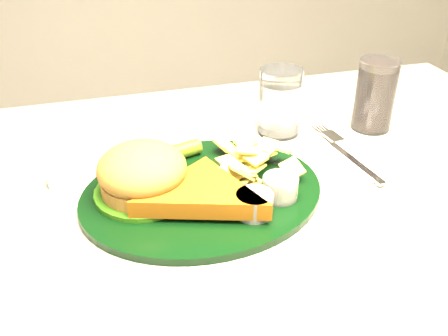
% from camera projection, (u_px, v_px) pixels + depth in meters
% --- Properties ---
extents(dinner_plate, '(0.38, 0.33, 0.08)m').
position_uv_depth(dinner_plate, '(202.00, 172.00, 0.70)').
color(dinner_plate, black).
rests_on(dinner_plate, table).
extents(water_glass, '(0.08, 0.08, 0.12)m').
position_uv_depth(water_glass, '(280.00, 102.00, 0.86)').
color(water_glass, white).
rests_on(water_glass, table).
extents(cola_glass, '(0.08, 0.08, 0.13)m').
position_uv_depth(cola_glass, '(375.00, 95.00, 0.87)').
color(cola_glass, black).
rests_on(cola_glass, table).
extents(fork_napkin, '(0.16, 0.20, 0.01)m').
position_uv_depth(fork_napkin, '(352.00, 159.00, 0.80)').
color(fork_napkin, white).
rests_on(fork_napkin, table).
extents(ramekin, '(0.04, 0.04, 0.03)m').
position_uv_depth(ramekin, '(60.00, 178.00, 0.74)').
color(ramekin, silver).
rests_on(ramekin, table).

